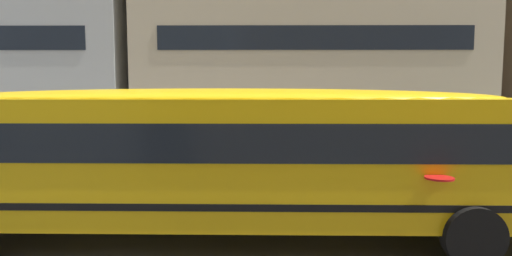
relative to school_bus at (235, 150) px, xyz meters
The scene contains 8 objects.
ground_plane 3.92m from the school_bus, 149.20° to the left, with size 400.00×400.00×0.00m, color #38383D.
sidewalk_far 10.85m from the school_bus, 106.54° to the left, with size 120.00×3.00×0.01m, color gray.
lane_centreline 3.92m from the school_bus, 149.20° to the left, with size 110.00×0.16×0.01m, color silver.
school_bus is the anchor object (origin of this frame).
parked_car_white_far_corner 11.65m from the school_bus, 138.32° to the left, with size 3.94×1.97×1.64m.
parked_car_green_by_entrance 11.75m from the school_bus, 40.96° to the left, with size 3.96×2.00×1.64m.
apartment_block_far_left 23.69m from the school_bus, 128.13° to the left, with size 16.20×12.92×13.30m.
apartment_block_far_centre 18.97m from the school_bus, 80.61° to the left, with size 17.12×12.61×13.30m.
Camera 1 is at (3.50, -9.46, 2.76)m, focal length 29.55 mm.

